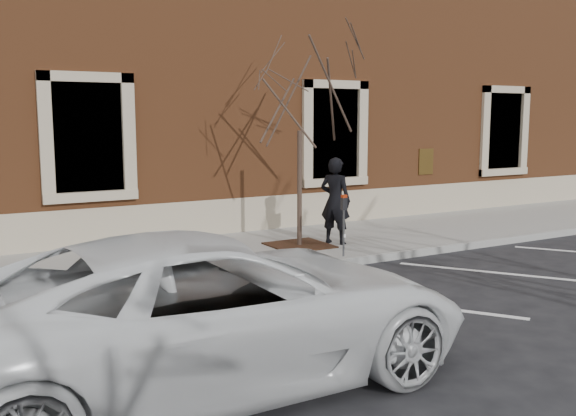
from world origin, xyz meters
TOP-DOWN VIEW (x-y plane):
  - ground at (0.00, 0.00)m, footprint 120.00×120.00m
  - sidewalk_near at (0.00, 1.75)m, footprint 40.00×3.50m
  - curb_near at (0.00, -0.05)m, footprint 40.00×0.12m
  - parking_stripes at (0.00, -2.20)m, footprint 28.00×4.40m
  - building_civic at (0.00, 7.74)m, footprint 40.00×8.62m
  - man at (1.53, 1.26)m, footprint 0.73×0.80m
  - parking_meter at (0.96, 0.13)m, footprint 0.11×0.08m
  - tree_grate at (0.74, 1.42)m, footprint 1.18×1.18m
  - sapling at (0.74, 1.42)m, footprint 2.60×2.60m
  - white_truck at (-3.44, -3.75)m, footprint 5.82×2.73m

SIDE VIEW (x-z plane):
  - ground at x=0.00m, z-range 0.00..0.00m
  - parking_stripes at x=0.00m, z-range 0.00..0.01m
  - sidewalk_near at x=0.00m, z-range 0.00..0.15m
  - curb_near at x=0.00m, z-range 0.00..0.15m
  - tree_grate at x=0.74m, z-range 0.15..0.18m
  - white_truck at x=-3.44m, z-range 0.00..1.61m
  - parking_meter at x=0.96m, z-range 0.38..1.57m
  - man at x=1.53m, z-range 0.15..1.98m
  - sapling at x=0.74m, z-range 1.02..5.35m
  - building_civic at x=0.00m, z-range 0.00..8.00m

